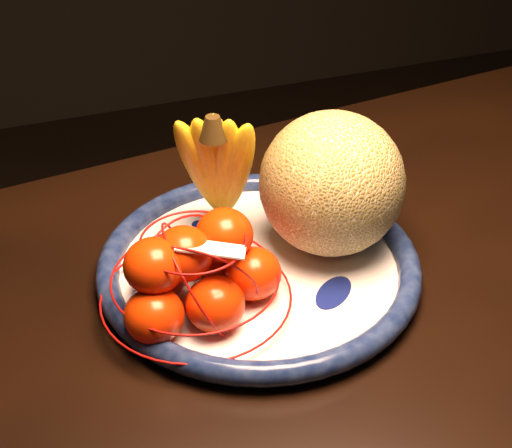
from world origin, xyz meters
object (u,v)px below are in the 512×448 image
object	(u,v)px
cantaloupe	(332,184)
banana_bunch	(218,163)
dining_table	(288,420)
fruit_bowl	(259,267)
mandarin_bag	(195,273)

from	to	relation	value
cantaloupe	banana_bunch	size ratio (longest dim) A/B	0.91
dining_table	fruit_bowl	size ratio (longest dim) A/B	4.47
dining_table	fruit_bowl	distance (m)	0.18
dining_table	cantaloupe	bearing A→B (deg)	47.89
dining_table	banana_bunch	size ratio (longest dim) A/B	8.97
cantaloupe	mandarin_bag	size ratio (longest dim) A/B	0.73
fruit_bowl	banana_bunch	size ratio (longest dim) A/B	2.01
cantaloupe	banana_bunch	xyz separation A→B (m)	(-0.12, 0.07, 0.01)
cantaloupe	mandarin_bag	bearing A→B (deg)	-163.10
dining_table	banana_bunch	bearing A→B (deg)	82.83
dining_table	banana_bunch	xyz separation A→B (m)	(0.00, 0.24, 0.20)
dining_table	fruit_bowl	world-z (taller)	fruit_bowl
dining_table	cantaloupe	world-z (taller)	cantaloupe
banana_bunch	mandarin_bag	world-z (taller)	banana_bunch
cantaloupe	banana_bunch	distance (m)	0.14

